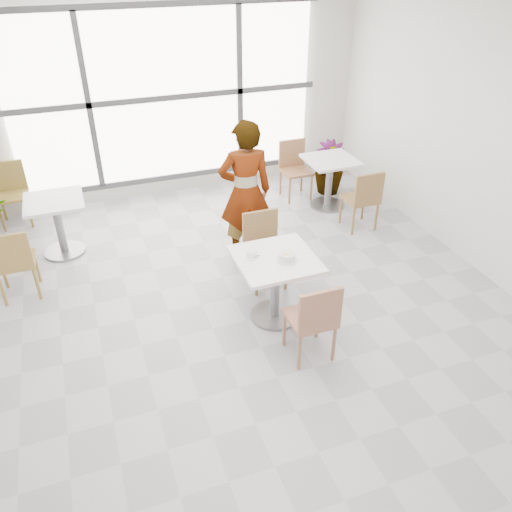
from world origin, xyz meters
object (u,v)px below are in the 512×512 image
object	(u,v)px
plant_right	(330,168)
person	(245,192)
bg_table_right	(329,176)
bg_chair_left_near	(13,260)
chair_far	(263,244)
bg_table_left	(58,219)
bg_chair_right_near	(364,197)
bg_chair_right_far	(294,165)
main_table	(275,276)
oatmeal_bowl	(287,256)
bg_chair_left_far	(11,189)
coffee_cup	(251,255)
chair_near	(314,317)

from	to	relation	value
plant_right	person	bearing A→B (deg)	-143.91
bg_table_right	person	bearing A→B (deg)	-150.76
bg_chair_left_near	plant_right	distance (m)	4.72
chair_far	bg_table_left	size ratio (longest dim) A/B	1.16
bg_chair_right_near	bg_chair_right_far	distance (m)	1.41
main_table	plant_right	size ratio (longest dim) A/B	0.97
oatmeal_bowl	bg_chair_left_far	size ratio (longest dim) A/B	0.24
main_table	bg_table_left	bearing A→B (deg)	133.67
chair_far	oatmeal_bowl	bearing A→B (deg)	-93.49
coffee_cup	bg_chair_left_far	distance (m)	4.00
bg_table_right	bg_chair_right_far	bearing A→B (deg)	122.55
main_table	bg_chair_right_far	xyz separation A→B (m)	(1.41, 2.72, -0.02)
coffee_cup	bg_chair_right_near	size ratio (longest dim) A/B	0.18
bg_chair_left_far	main_table	bearing A→B (deg)	-51.22
chair_far	bg_table_left	bearing A→B (deg)	146.13
oatmeal_bowl	person	bearing A→B (deg)	88.30
chair_far	person	world-z (taller)	person
oatmeal_bowl	bg_chair_right_near	world-z (taller)	bg_chair_right_near
bg_table_right	plant_right	size ratio (longest dim) A/B	0.91
bg_table_left	bg_table_right	distance (m)	3.81
coffee_cup	bg_chair_right_near	xyz separation A→B (m)	(2.07, 1.29, -0.28)
bg_table_right	bg_chair_right_far	distance (m)	0.62
chair_near	bg_table_right	distance (m)	3.34
person	bg_chair_left_near	xyz separation A→B (m)	(-2.67, 0.02, -0.38)
bg_chair_left_near	plant_right	xyz separation A→B (m)	(4.53, 1.34, -0.09)
person	bg_table_left	bearing A→B (deg)	-14.84
chair_near	bg_chair_right_far	world-z (taller)	same
oatmeal_bowl	bg_chair_left_near	bearing A→B (deg)	152.36
person	bg_chair_right_near	xyz separation A→B (m)	(1.72, 0.09, -0.38)
person	bg_chair_right_far	size ratio (longest dim) A/B	2.03
bg_chair_left_near	bg_chair_left_far	xyz separation A→B (m)	(-0.08, 1.98, 0.00)
person	bg_table_left	size ratio (longest dim) A/B	2.36
person	bg_chair_left_near	bearing A→B (deg)	6.66
chair_far	bg_table_right	bearing A→B (deg)	42.99
coffee_cup	plant_right	distance (m)	3.39
bg_chair_left_near	bg_chair_right_far	size ratio (longest dim) A/B	1.00
main_table	bg_table_left	size ratio (longest dim) A/B	1.07
bg_chair_right_near	bg_table_right	bearing A→B (deg)	-83.09
main_table	coffee_cup	xyz separation A→B (m)	(-0.23, 0.09, 0.26)
main_table	coffee_cup	size ratio (longest dim) A/B	5.03
bg_chair_right_far	plant_right	distance (m)	0.58
coffee_cup	bg_chair_right_far	bearing A→B (deg)	58.06
main_table	bg_chair_right_far	size ratio (longest dim) A/B	0.92
bg_chair_left_near	chair_far	bearing A→B (deg)	167.14
oatmeal_bowl	bg_chair_right_near	bearing A→B (deg)	39.64
bg_chair_right_far	oatmeal_bowl	bearing A→B (deg)	-115.37
bg_table_left	bg_chair_left_near	size ratio (longest dim) A/B	0.86
main_table	bg_chair_right_near	bearing A→B (deg)	36.80
main_table	bg_chair_left_far	size ratio (longest dim) A/B	0.92
person	bg_chair_right_far	world-z (taller)	person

